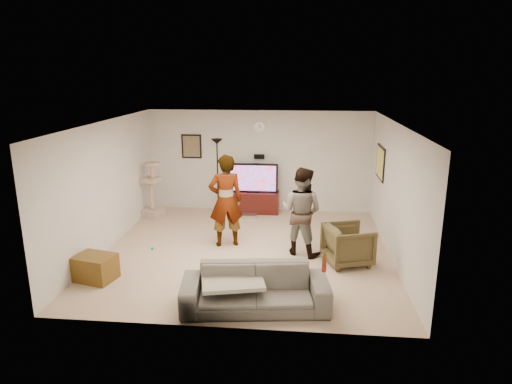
# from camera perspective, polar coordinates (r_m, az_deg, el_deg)

# --- Properties ---
(floor) EXTENTS (5.50, 5.50, 0.02)m
(floor) POSITION_cam_1_polar(r_m,az_deg,el_deg) (8.92, -1.16, -7.51)
(floor) COLOR tan
(floor) RESTS_ON ground
(ceiling) EXTENTS (5.50, 5.50, 0.02)m
(ceiling) POSITION_cam_1_polar(r_m,az_deg,el_deg) (8.28, -1.25, 8.81)
(ceiling) COLOR silver
(ceiling) RESTS_ON wall_back
(wall_back) EXTENTS (5.50, 0.04, 2.50)m
(wall_back) POSITION_cam_1_polar(r_m,az_deg,el_deg) (11.18, 0.44, 3.91)
(wall_back) COLOR silver
(wall_back) RESTS_ON floor
(wall_front) EXTENTS (5.50, 0.04, 2.50)m
(wall_front) POSITION_cam_1_polar(r_m,az_deg,el_deg) (5.92, -4.32, -6.40)
(wall_front) COLOR silver
(wall_front) RESTS_ON floor
(wall_left) EXTENTS (0.04, 5.50, 2.50)m
(wall_left) POSITION_cam_1_polar(r_m,az_deg,el_deg) (9.24, -18.40, 0.75)
(wall_left) COLOR silver
(wall_left) RESTS_ON floor
(wall_right) EXTENTS (0.04, 5.50, 2.50)m
(wall_right) POSITION_cam_1_polar(r_m,az_deg,el_deg) (8.64, 17.22, -0.11)
(wall_right) COLOR silver
(wall_right) RESTS_ON floor
(wall_clock) EXTENTS (0.26, 0.04, 0.26)m
(wall_clock) POSITION_cam_1_polar(r_m,az_deg,el_deg) (11.02, 0.44, 8.23)
(wall_clock) COLOR white
(wall_clock) RESTS_ON wall_back
(wall_speaker) EXTENTS (0.25, 0.10, 0.10)m
(wall_speaker) POSITION_cam_1_polar(r_m,az_deg,el_deg) (11.10, 0.42, 4.51)
(wall_speaker) COLOR black
(wall_speaker) RESTS_ON wall_back
(picture_back) EXTENTS (0.42, 0.03, 0.52)m
(picture_back) POSITION_cam_1_polar(r_m,az_deg,el_deg) (11.37, -8.17, 5.75)
(picture_back) COLOR brown
(picture_back) RESTS_ON wall_back
(picture_right) EXTENTS (0.03, 0.78, 0.62)m
(picture_right) POSITION_cam_1_polar(r_m,az_deg,el_deg) (10.11, 15.47, 3.62)
(picture_right) COLOR #DFD45B
(picture_right) RESTS_ON wall_right
(tv_stand) EXTENTS (1.26, 0.45, 0.52)m
(tv_stand) POSITION_cam_1_polar(r_m,az_deg,el_deg) (11.19, -0.34, -1.28)
(tv_stand) COLOR #360F0C
(tv_stand) RESTS_ON floor
(console_box) EXTENTS (0.40, 0.30, 0.07)m
(console_box) POSITION_cam_1_polar(r_m,az_deg,el_deg) (10.89, -1.01, -3.00)
(console_box) COLOR #BDBDBD
(console_box) RESTS_ON floor
(tv) EXTENTS (1.21, 0.08, 0.72)m
(tv) POSITION_cam_1_polar(r_m,az_deg,el_deg) (11.03, -0.34, 1.81)
(tv) COLOR black
(tv) RESTS_ON tv_stand
(tv_screen) EXTENTS (1.11, 0.01, 0.63)m
(tv_screen) POSITION_cam_1_polar(r_m,az_deg,el_deg) (10.99, -0.37, 1.76)
(tv_screen) COLOR #4460F0
(tv_screen) RESTS_ON tv
(floor_lamp) EXTENTS (0.32, 0.32, 1.85)m
(floor_lamp) POSITION_cam_1_polar(r_m,az_deg,el_deg) (10.93, -4.88, 1.87)
(floor_lamp) COLOR black
(floor_lamp) RESTS_ON floor
(cat_tree) EXTENTS (0.55, 0.55, 1.37)m
(cat_tree) POSITION_cam_1_polar(r_m,az_deg,el_deg) (10.99, -13.13, 0.29)
(cat_tree) COLOR tan
(cat_tree) RESTS_ON floor
(person_left) EXTENTS (0.78, 0.63, 1.86)m
(person_left) POSITION_cam_1_polar(r_m,az_deg,el_deg) (8.93, -3.85, -1.11)
(person_left) COLOR #B7B6C1
(person_left) RESTS_ON floor
(person_right) EXTENTS (1.02, 0.93, 1.70)m
(person_right) POSITION_cam_1_polar(r_m,az_deg,el_deg) (8.56, 5.76, -2.44)
(person_right) COLOR #2D6180
(person_right) RESTS_ON floor
(sofa) EXTENTS (2.24, 1.10, 0.63)m
(sofa) POSITION_cam_1_polar(r_m,az_deg,el_deg) (6.78, -0.11, -12.11)
(sofa) COLOR #625D55
(sofa) RESTS_ON floor
(throw_blanket) EXTENTS (1.03, 0.88, 0.06)m
(throw_blanket) POSITION_cam_1_polar(r_m,az_deg,el_deg) (6.77, -2.98, -11.14)
(throw_blanket) COLOR #BBB09B
(throw_blanket) RESTS_ON sofa
(beer_bottle) EXTENTS (0.06, 0.06, 0.25)m
(beer_bottle) POSITION_cam_1_polar(r_m,az_deg,el_deg) (6.58, 8.63, -8.95)
(beer_bottle) COLOR #5E2D0B
(beer_bottle) RESTS_ON sofa
(armchair) EXTENTS (0.99, 0.97, 0.72)m
(armchair) POSITION_cam_1_polar(r_m,az_deg,el_deg) (8.40, 11.57, -6.56)
(armchair) COLOR #483D23
(armchair) RESTS_ON floor
(side_table) EXTENTS (0.74, 0.63, 0.43)m
(side_table) POSITION_cam_1_polar(r_m,az_deg,el_deg) (8.14, -19.72, -9.00)
(side_table) COLOR #523911
(side_table) RESTS_ON floor
(toy_ball) EXTENTS (0.06, 0.06, 0.06)m
(toy_ball) POSITION_cam_1_polar(r_m,az_deg,el_deg) (9.18, -12.99, -6.95)
(toy_ball) COLOR #15B096
(toy_ball) RESTS_ON floor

